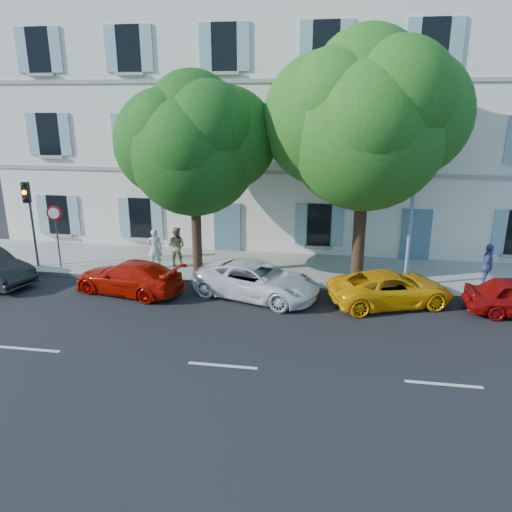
% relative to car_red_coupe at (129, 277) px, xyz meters
% --- Properties ---
extents(ground, '(90.00, 90.00, 0.00)m').
position_rel_car_red_coupe_xyz_m(ground, '(4.86, -0.90, -0.63)').
color(ground, black).
extents(sidewalk, '(36.00, 4.50, 0.15)m').
position_rel_car_red_coupe_xyz_m(sidewalk, '(4.86, 3.55, -0.56)').
color(sidewalk, '#A09E96').
rests_on(sidewalk, ground).
extents(kerb, '(36.00, 0.16, 0.16)m').
position_rel_car_red_coupe_xyz_m(kerb, '(4.86, 1.38, -0.55)').
color(kerb, '#9E998E').
rests_on(kerb, ground).
extents(building, '(28.00, 7.00, 12.00)m').
position_rel_car_red_coupe_xyz_m(building, '(4.86, 9.30, 5.37)').
color(building, white).
rests_on(building, ground).
extents(car_red_coupe, '(4.62, 2.63, 1.26)m').
position_rel_car_red_coupe_xyz_m(car_red_coupe, '(0.00, 0.00, 0.00)').
color(car_red_coupe, '#B21005').
rests_on(car_red_coupe, ground).
extents(car_white_coupe, '(5.26, 3.54, 1.34)m').
position_rel_car_red_coupe_xyz_m(car_white_coupe, '(4.98, 0.37, 0.04)').
color(car_white_coupe, white).
rests_on(car_white_coupe, ground).
extents(car_yellow_supercar, '(4.91, 3.47, 1.24)m').
position_rel_car_red_coupe_xyz_m(car_yellow_supercar, '(9.93, 0.44, -0.01)').
color(car_yellow_supercar, '#FCAB0A').
rests_on(car_yellow_supercar, ground).
extents(tree_left, '(5.13, 5.13, 7.95)m').
position_rel_car_red_coupe_xyz_m(tree_left, '(2.18, 2.13, 4.64)').
color(tree_left, '#3A2819').
rests_on(tree_left, sidewalk).
extents(tree_right, '(6.04, 6.04, 9.31)m').
position_rel_car_red_coupe_xyz_m(tree_right, '(8.76, 2.32, 5.49)').
color(tree_right, '#3A2819').
rests_on(tree_right, sidewalk).
extents(traffic_light, '(0.31, 0.42, 3.75)m').
position_rel_car_red_coupe_xyz_m(traffic_light, '(-5.15, 1.94, 2.23)').
color(traffic_light, '#383A3D').
rests_on(traffic_light, sidewalk).
extents(road_sign, '(0.63, 0.19, 2.76)m').
position_rel_car_red_coupe_xyz_m(road_sign, '(-4.03, 1.99, 1.51)').
color(road_sign, '#383A3D').
rests_on(road_sign, sidewalk).
extents(street_lamp, '(0.37, 1.57, 7.33)m').
position_rel_car_red_coupe_xyz_m(street_lamp, '(10.65, 1.98, 3.67)').
color(street_lamp, '#7293BF').
rests_on(street_lamp, sidewalk).
extents(pedestrian_a, '(0.72, 0.57, 1.73)m').
position_rel_car_red_coupe_xyz_m(pedestrian_a, '(0.12, 2.63, 0.38)').
color(pedestrian_a, silver).
rests_on(pedestrian_a, sidewalk).
extents(pedestrian_b, '(0.92, 0.75, 1.76)m').
position_rel_car_red_coupe_xyz_m(pedestrian_b, '(0.95, 3.09, 0.40)').
color(pedestrian_b, tan).
rests_on(pedestrian_b, sidewalk).
extents(pedestrian_c, '(0.76, 1.13, 1.78)m').
position_rel_car_red_coupe_xyz_m(pedestrian_c, '(13.70, 2.38, 0.41)').
color(pedestrian_c, '#525696').
rests_on(pedestrian_c, sidewalk).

